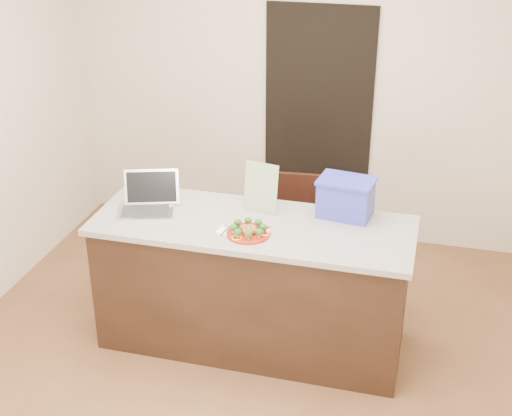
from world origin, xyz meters
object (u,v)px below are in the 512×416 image
(yogurt_bottle, at_px, (269,232))
(blue_box, at_px, (346,197))
(chair, at_px, (295,224))
(napkin, at_px, (229,230))
(plate, at_px, (248,233))
(island, at_px, (253,284))
(laptop, at_px, (149,200))

(yogurt_bottle, bearing_deg, blue_box, 44.79)
(blue_box, height_order, chair, blue_box)
(napkin, bearing_deg, plate, -9.73)
(napkin, xyz_separation_m, yogurt_bottle, (0.25, -0.01, 0.02))
(island, distance_m, yogurt_bottle, 0.53)
(yogurt_bottle, xyz_separation_m, laptop, (-0.86, 0.16, 0.04))
(chair, bearing_deg, napkin, -108.22)
(yogurt_bottle, xyz_separation_m, blue_box, (0.41, 0.41, 0.10))
(yogurt_bottle, bearing_deg, island, 134.34)
(plate, bearing_deg, napkin, 170.27)
(laptop, height_order, chair, laptop)
(island, height_order, chair, island)
(yogurt_bottle, height_order, chair, yogurt_bottle)
(laptop, distance_m, chair, 1.27)
(plate, relative_size, blue_box, 0.71)
(island, bearing_deg, blue_box, 25.35)
(plate, relative_size, napkin, 1.95)
(yogurt_bottle, xyz_separation_m, chair, (-0.04, 0.99, -0.45))
(laptop, relative_size, blue_box, 1.09)
(plate, relative_size, chair, 0.31)
(napkin, bearing_deg, yogurt_bottle, -1.68)
(plate, distance_m, napkin, 0.13)
(laptop, bearing_deg, yogurt_bottle, -28.85)
(island, xyz_separation_m, yogurt_bottle, (0.14, -0.15, 0.48))
(napkin, relative_size, laptop, 0.33)
(napkin, distance_m, blue_box, 0.78)
(island, xyz_separation_m, blue_box, (0.55, 0.26, 0.59))
(island, bearing_deg, napkin, -128.85)
(plate, xyz_separation_m, laptop, (-0.73, 0.18, 0.06))
(blue_box, bearing_deg, plate, -134.26)
(plate, distance_m, blue_box, 0.69)
(blue_box, bearing_deg, laptop, -161.45)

